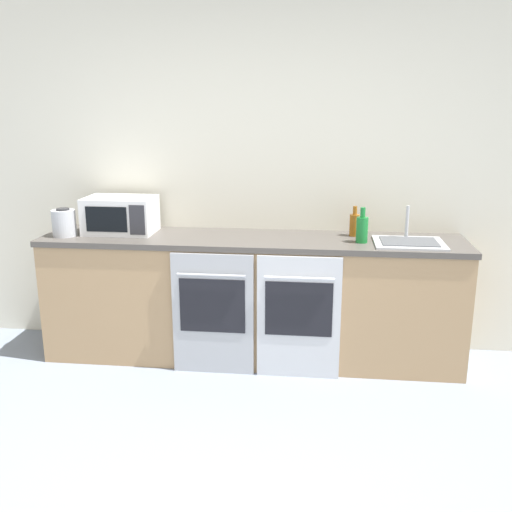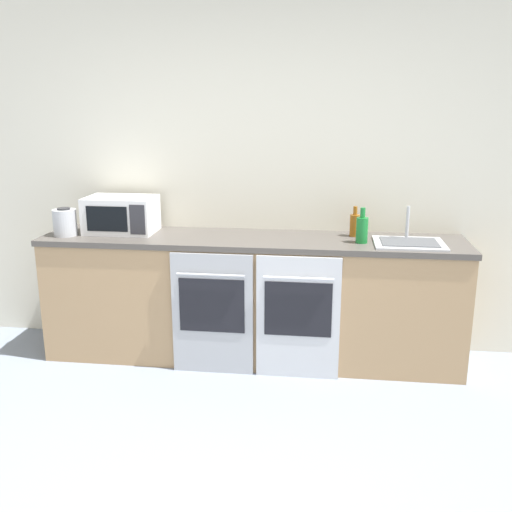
{
  "view_description": "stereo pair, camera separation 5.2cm",
  "coord_description": "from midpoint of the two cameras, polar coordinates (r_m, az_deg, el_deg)",
  "views": [
    {
      "loc": [
        0.47,
        -1.97,
        1.83
      ],
      "look_at": [
        0.03,
        1.96,
        0.78
      ],
      "focal_mm": 40.0,
      "sensor_mm": 36.0,
      "label": 1
    },
    {
      "loc": [
        0.53,
        -1.97,
        1.83
      ],
      "look_at": [
        0.03,
        1.96,
        0.78
      ],
      "focal_mm": 40.0,
      "sensor_mm": 36.0,
      "label": 2
    }
  ],
  "objects": [
    {
      "name": "wall_back",
      "position": [
        4.31,
        -0.27,
        7.85
      ],
      "size": [
        10.0,
        0.06,
        2.6
      ],
      "color": "silver",
      "rests_on": "ground_plane"
    },
    {
      "name": "bottle_green",
      "position": [
        3.96,
        10.19,
        2.69
      ],
      "size": [
        0.08,
        0.08,
        0.24
      ],
      "color": "#19722D",
      "rests_on": "counter_back"
    },
    {
      "name": "sink",
      "position": [
        4.0,
        14.68,
        1.38
      ],
      "size": [
        0.47,
        0.38,
        0.24
      ],
      "color": "#B7BABF",
      "rests_on": "counter_back"
    },
    {
      "name": "counter_back",
      "position": [
        4.19,
        -0.77,
        -4.2
      ],
      "size": [
        3.02,
        0.61,
        0.91
      ],
      "color": "tan",
      "rests_on": "ground_plane"
    },
    {
      "name": "oven_left",
      "position": [
        3.95,
        -4.72,
        -5.75
      ],
      "size": [
        0.57,
        0.06,
        0.86
      ],
      "color": "#A8AAAF",
      "rests_on": "ground_plane"
    },
    {
      "name": "oven_right",
      "position": [
        3.88,
        3.89,
        -6.11
      ],
      "size": [
        0.57,
        0.06,
        0.86
      ],
      "color": "silver",
      "rests_on": "ground_plane"
    },
    {
      "name": "kettle",
      "position": [
        4.33,
        -18.98,
        3.16
      ],
      "size": [
        0.17,
        0.17,
        0.2
      ],
      "color": "#B7BABF",
      "rests_on": "counter_back"
    },
    {
      "name": "microwave",
      "position": [
        4.32,
        -13.73,
        4.01
      ],
      "size": [
        0.5,
        0.34,
        0.26
      ],
      "color": "silver",
      "rests_on": "counter_back"
    },
    {
      "name": "bottle_amber",
      "position": [
        4.15,
        9.45,
        3.14
      ],
      "size": [
        0.07,
        0.07,
        0.22
      ],
      "color": "#8C5114",
      "rests_on": "counter_back"
    }
  ]
}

